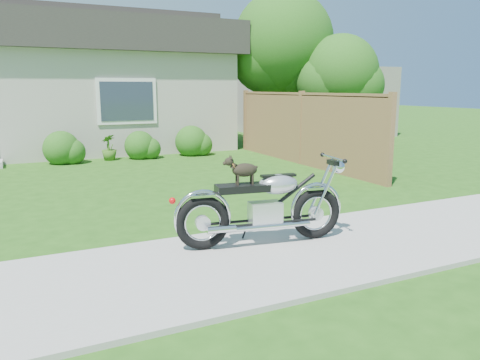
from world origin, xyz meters
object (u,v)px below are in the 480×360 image
fence (301,128)px  house (26,82)px  potted_plant_right (109,147)px  tree_far (287,47)px  tree_near (345,76)px  motorcycle_with_dog (265,205)px

fence → house: bearing=135.3°
house → potted_plant_right: house is taller
fence → tree_far: tree_far is taller
tree_near → house: bearing=154.2°
fence → potted_plant_right: 5.29m
tree_near → potted_plant_right: tree_near is taller
house → tree_far: (7.97, -2.74, 1.14)m
fence → potted_plant_right: bearing=147.8°
tree_far → house: bearing=161.1°
potted_plant_right → motorcycle_with_dog: bearing=-86.9°
fence → tree_far: (1.67, 3.51, 2.36)m
house → motorcycle_with_dog: bearing=-78.8°
house → tree_near: bearing=-25.8°
motorcycle_with_dog → tree_near: bearing=55.5°
tree_far → potted_plant_right: bearing=-173.4°
house → fence: size_ratio=1.90×
potted_plant_right → house: bearing=118.3°
tree_near → potted_plant_right: size_ratio=5.09×
house → tree_near: (9.09, -4.41, 0.18)m
tree_far → potted_plant_right: tree_far is taller
house → tree_near: house is taller
house → tree_near: size_ratio=3.46×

